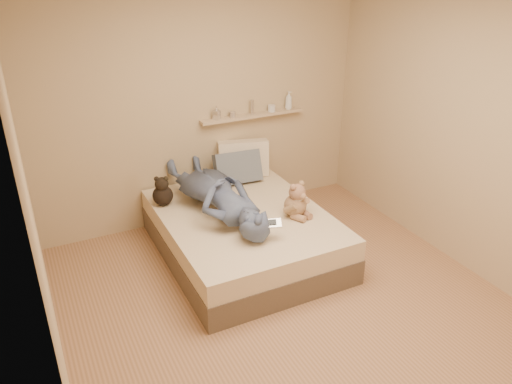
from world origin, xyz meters
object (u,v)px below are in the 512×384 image
bed (243,234)px  dark_plush (162,193)px  game_console (271,223)px  pillow_grey (238,167)px  wall_shelf (252,116)px  teddy_bear (296,202)px  person (217,194)px  pillow_cream (243,158)px

bed → dark_plush: size_ratio=6.09×
game_console → pillow_grey: bearing=78.2°
dark_plush → wall_shelf: 1.34m
teddy_bear → dark_plush: bearing=143.2°
person → wall_shelf: (0.75, 0.76, 0.46)m
bed → pillow_cream: pillow_cream is taller
game_console → person: 0.73m
game_console → pillow_grey: pillow_grey is taller
wall_shelf → game_console: bearing=-110.5°
person → wall_shelf: bearing=-140.3°
wall_shelf → person: bearing=-134.8°
dark_plush → person: 0.57m
bed → pillow_cream: size_ratio=3.45×
pillow_cream → wall_shelf: 0.48m
pillow_grey → teddy_bear: bearing=-80.2°
dark_plush → pillow_cream: bearing=16.8°
pillow_cream → pillow_grey: size_ratio=1.10×
game_console → person: person is taller
bed → person: size_ratio=1.20×
teddy_bear → person: size_ratio=0.23×
bed → pillow_grey: bearing=69.1°
teddy_bear → dark_plush: size_ratio=1.14×
pillow_cream → wall_shelf: (0.15, 0.08, 0.45)m
dark_plush → pillow_grey: (0.89, 0.17, 0.04)m
pillow_grey → person: 0.71m
person → wall_shelf: size_ratio=1.31×
game_console → person: bearing=106.3°
pillow_grey → person: bearing=-130.9°
teddy_bear → pillow_grey: pillow_grey is taller
pillow_cream → teddy_bear: bearing=-88.2°
person → bed: bearing=137.1°
dark_plush → pillow_cream: 1.07m
bed → person: person is taller
wall_shelf → bed: bearing=-121.2°
game_console → pillow_grey: 1.27m
game_console → pillow_cream: pillow_cream is taller
person → wall_shelf: 1.16m
pillow_cream → person: 0.90m
dark_plush → pillow_grey: bearing=10.7°
game_console → dark_plush: size_ratio=0.65×
person → game_console: bearing=100.9°
teddy_bear → person: (-0.63, 0.42, 0.04)m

